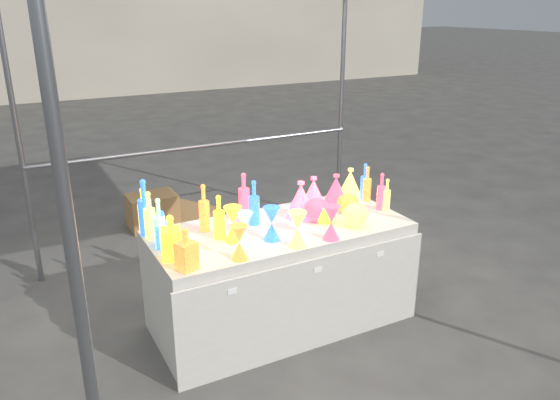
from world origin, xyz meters
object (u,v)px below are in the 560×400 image
cardboard_box_closed (153,211)px  lampshade_0 (301,199)px  hourglass_0 (239,242)px  display_table (281,276)px  globe_0 (323,214)px  decanter_0 (171,237)px  bottle_0 (144,210)px

cardboard_box_closed → lampshade_0: bearing=-75.7°
hourglass_0 → cardboard_box_closed: bearing=87.2°
display_table → cardboard_box_closed: 2.25m
hourglass_0 → globe_0: size_ratio=1.43×
decanter_0 → cardboard_box_closed: bearing=94.4°
display_table → cardboard_box_closed: bearing=98.5°
lampshade_0 → globe_0: bearing=-58.2°
bottle_0 → decanter_0: bearing=-85.5°
display_table → lampshade_0: size_ratio=6.82×
display_table → decanter_0: bearing=-171.6°
decanter_0 → lampshade_0: 1.06m
cardboard_box_closed → decanter_0: (-0.48, -2.34, 0.71)m
hourglass_0 → lampshade_0: lampshade_0 is taller
bottle_0 → globe_0: 1.24m
globe_0 → display_table: bearing=170.6°
cardboard_box_closed → globe_0: globe_0 is taller
display_table → bottle_0: bottle_0 is taller
cardboard_box_closed → hourglass_0: 2.63m
bottle_0 → decanter_0: bottle_0 is taller
cardboard_box_closed → display_table: bearing=-82.0°
cardboard_box_closed → bottle_0: (-0.52, -1.86, 0.73)m
bottle_0 → lampshade_0: size_ratio=1.18×
cardboard_box_closed → lampshade_0: (0.55, -2.11, 0.71)m
display_table → globe_0: 0.54m
display_table → cardboard_box_closed: (-0.33, 2.22, -0.20)m
hourglass_0 → lampshade_0: bearing=32.4°
decanter_0 → hourglass_0: bearing=-13.0°
display_table → lampshade_0: (0.22, 0.11, 0.51)m
display_table → lampshade_0: lampshade_0 is taller
hourglass_0 → decanter_0: bearing=150.9°
display_table → globe_0: (0.32, -0.05, 0.44)m
bottle_0 → hourglass_0: (0.40, -0.68, -0.05)m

